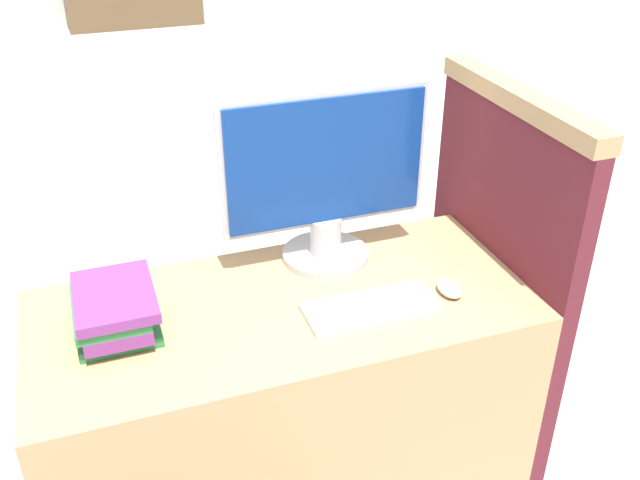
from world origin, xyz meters
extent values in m
cube|color=tan|center=(0.00, 0.29, 0.37)|extent=(1.26, 0.58, 0.73)
cube|color=#5B1E28|center=(0.66, 0.34, 0.58)|extent=(0.05, 0.68, 1.15)
cube|color=tan|center=(0.66, 0.34, 1.18)|extent=(0.07, 0.68, 0.05)
cylinder|color=#B7B7BC|center=(0.18, 0.47, 0.74)|extent=(0.24, 0.24, 0.02)
cylinder|color=#B7B7BC|center=(0.18, 0.47, 0.80)|extent=(0.09, 0.09, 0.10)
cube|color=#B7B7BC|center=(0.18, 0.47, 1.03)|extent=(0.56, 0.01, 0.37)
cube|color=navy|center=(0.18, 0.47, 1.03)|extent=(0.53, 0.02, 0.34)
cube|color=silver|center=(0.20, 0.19, 0.74)|extent=(0.33, 0.13, 0.02)
ellipsoid|color=silver|center=(0.42, 0.19, 0.75)|extent=(0.06, 0.09, 0.03)
cube|color=#2D7F42|center=(-0.40, 0.32, 0.75)|extent=(0.19, 0.20, 0.03)
cube|color=#7A3384|center=(-0.41, 0.31, 0.78)|extent=(0.15, 0.24, 0.03)
cube|color=#2D7F42|center=(-0.41, 0.31, 0.81)|extent=(0.17, 0.23, 0.02)
cube|color=#7A3384|center=(-0.40, 0.31, 0.83)|extent=(0.18, 0.25, 0.03)
camera|label=1|loc=(-0.41, -1.13, 1.77)|focal=40.00mm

